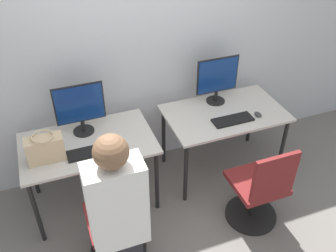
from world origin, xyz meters
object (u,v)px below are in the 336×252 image
(handbag, at_px, (45,148))
(office_chair_left, at_px, (117,228))
(mouse_left, at_px, (122,143))
(keyboard_right, at_px, (233,120))
(keyboard_left, at_px, (91,152))
(monitor_right, at_px, (217,79))
(office_chair_right, at_px, (259,192))
(person_left, at_px, (119,225))
(mouse_right, at_px, (258,114))
(monitor_left, at_px, (80,107))

(handbag, bearing_deg, office_chair_left, -56.05)
(mouse_left, relative_size, handbag, 0.30)
(keyboard_right, bearing_deg, keyboard_left, 179.77)
(monitor_right, xyz_separation_m, office_chair_right, (-0.03, -0.98, -0.61))
(person_left, relative_size, mouse_right, 17.42)
(person_left, bearing_deg, keyboard_right, 34.58)
(monitor_left, relative_size, handbag, 1.61)
(person_left, bearing_deg, monitor_left, 90.85)
(handbag, bearing_deg, keyboard_right, -1.71)
(keyboard_left, xyz_separation_m, monitor_right, (1.35, 0.36, 0.25))
(monitor_right, bearing_deg, handbag, -169.44)
(monitor_left, distance_m, handbag, 0.47)
(mouse_left, relative_size, keyboard_right, 0.23)
(keyboard_left, distance_m, person_left, 0.93)
(monitor_right, relative_size, office_chair_right, 0.54)
(office_chair_left, relative_size, handbag, 3.01)
(mouse_left, relative_size, office_chair_left, 0.10)
(monitor_left, bearing_deg, monitor_right, 1.67)
(monitor_left, bearing_deg, mouse_right, -11.86)
(keyboard_left, relative_size, monitor_right, 0.82)
(monitor_right, distance_m, mouse_right, 0.53)
(office_chair_left, relative_size, mouse_right, 10.02)
(mouse_left, xyz_separation_m, handbag, (-0.63, 0.04, 0.10))
(mouse_left, xyz_separation_m, mouse_right, (1.34, -0.03, 0.00))
(mouse_left, bearing_deg, office_chair_right, -30.97)
(monitor_right, distance_m, office_chair_right, 1.16)
(mouse_left, distance_m, office_chair_left, 0.71)
(mouse_right, distance_m, handbag, 1.97)
(keyboard_right, bearing_deg, handbag, 178.29)
(office_chair_right, bearing_deg, person_left, -166.70)
(monitor_right, xyz_separation_m, mouse_right, (0.27, -0.38, -0.24))
(person_left, distance_m, handbag, 1.04)
(office_chair_right, bearing_deg, mouse_left, 149.03)
(monitor_left, relative_size, keyboard_left, 1.23)
(mouse_right, bearing_deg, office_chair_right, -116.43)
(office_chair_left, relative_size, person_left, 0.58)
(mouse_right, xyz_separation_m, handbag, (-1.97, 0.06, 0.10))
(office_chair_left, relative_size, keyboard_right, 2.29)
(monitor_left, xyz_separation_m, mouse_left, (0.28, -0.31, -0.24))
(monitor_left, xyz_separation_m, office_chair_left, (0.06, -0.88, -0.61))
(mouse_right, height_order, handbag, handbag)
(person_left, height_order, mouse_right, person_left)
(mouse_left, bearing_deg, office_chair_left, -111.19)
(keyboard_left, height_order, person_left, person_left)
(monitor_left, xyz_separation_m, keyboard_left, (-0.00, -0.32, -0.25))
(mouse_right, bearing_deg, keyboard_right, 177.52)
(person_left, bearing_deg, mouse_left, 74.50)
(office_chair_left, bearing_deg, person_left, -96.04)
(mouse_left, bearing_deg, monitor_right, 18.16)
(person_left, height_order, handbag, person_left)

